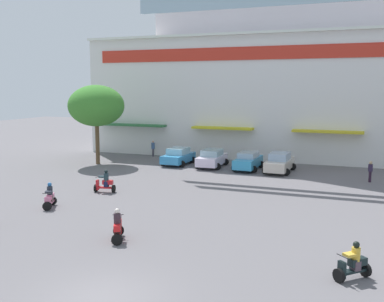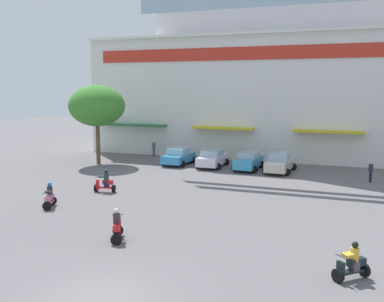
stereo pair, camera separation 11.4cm
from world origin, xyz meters
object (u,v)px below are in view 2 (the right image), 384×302
Objects in this scene: parked_car_0 at (179,156)px; scooter_rider_4 at (50,198)px; plaza_tree_0 at (97,106)px; scooter_rider_3 at (117,227)px; pedestrian_3 at (154,147)px; pedestrian_0 at (371,170)px; parked_car_1 at (212,158)px; parked_car_2 at (249,161)px; scooter_rider_9 at (352,264)px; scooter_rider_6 at (105,183)px; parked_car_3 at (280,163)px.

parked_car_0 is 2.69× the size of scooter_rider_4.
parked_car_0 is at bearing 18.05° from plaza_tree_0.
scooter_rider_4 is at bearing 151.46° from scooter_rider_3.
pedestrian_3 is at bearing 98.68° from scooter_rider_4.
pedestrian_3 is (-9.75, 23.77, 0.29)m from scooter_rider_3.
pedestrian_0 reaches higher than parked_car_0.
parked_car_1 is 2.56× the size of pedestrian_3.
scooter_rider_4 is at bearing -67.68° from plaza_tree_0.
parked_car_2 is 2.91× the size of scooter_rider_9.
scooter_rider_9 is (22.81, -18.51, -4.75)m from plaza_tree_0.
parked_car_0 reaches higher than parked_car_2.
scooter_rider_3 is 0.99× the size of pedestrian_0.
scooter_rider_6 is 0.98× the size of pedestrian_0.
parked_car_3 reaches higher than parked_car_2.
pedestrian_0 is 21.36m from pedestrian_3.
plaza_tree_0 reaches higher than scooter_rider_9.
parked_car_2 is at bearing 59.43° from scooter_rider_6.
scooter_rider_3 is at bearing -54.92° from scooter_rider_6.
plaza_tree_0 is 16.12m from scooter_rider_4.
plaza_tree_0 is at bearing -171.47° from parked_car_2.
pedestrian_3 is (-4.29, 3.58, 0.16)m from parked_car_0.
parked_car_2 is 22.51m from scooter_rider_9.
parked_car_3 is at bearing 56.93° from scooter_rider_4.
parked_car_0 is at bearing 88.46° from scooter_rider_6.
pedestrian_0 is at bearing 0.74° from plaza_tree_0.
parked_car_1 is at bearing -1.53° from parked_car_0.
pedestrian_3 is at bearing 164.85° from pedestrian_0.
pedestrian_0 is (16.33, -2.00, 0.14)m from parked_car_0.
parked_car_3 is (2.71, -0.16, 0.04)m from parked_car_2.
pedestrian_3 is (-3.07, 20.14, 0.33)m from scooter_rider_4.
pedestrian_3 reaches higher than parked_car_0.
parked_car_0 is at bearing 178.47° from parked_car_1.
parked_car_0 is 0.96× the size of parked_car_2.
pedestrian_3 is at bearing 154.08° from parked_car_1.
plaza_tree_0 is 7.86m from pedestrian_3.
parked_car_3 is at bearing 50.18° from scooter_rider_6.
plaza_tree_0 is at bearing -115.26° from pedestrian_3.
scooter_rider_3 is 1.08× the size of scooter_rider_9.
scooter_rider_9 is at bearing -72.46° from parked_car_3.
plaza_tree_0 is 1.71× the size of parked_car_1.
parked_car_3 is 2.86× the size of scooter_rider_6.
pedestrian_0 is at bearing 30.87° from scooter_rider_6.
scooter_rider_9 is 0.91× the size of pedestrian_0.
parked_car_2 is 2.66× the size of pedestrian_0.
parked_car_0 is 9.31m from parked_car_3.
pedestrian_0 reaches higher than parked_car_2.
parked_car_1 is at bearing 171.67° from pedestrian_0.
parked_car_3 is 21.40m from scooter_rider_9.
parked_car_2 is (3.33, -0.17, -0.01)m from parked_car_1.
parked_car_2 is at bearing -19.44° from pedestrian_3.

